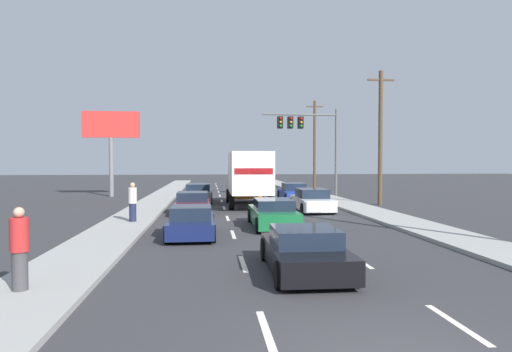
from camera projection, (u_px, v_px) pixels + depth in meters
ground_plane at (247, 203)px, 30.80m from camera, size 140.00×140.00×0.00m
sidewalk_right at (359, 208)px, 26.53m from camera, size 2.30×80.00×0.14m
sidewalk_left at (143, 211)px, 25.14m from camera, size 2.30×80.00×0.14m
lane_markings at (248, 204)px, 29.96m from camera, size 3.54×57.00×0.01m
car_gray at (198, 194)px, 31.08m from camera, size 2.00×4.60×1.33m
car_maroon at (193, 204)px, 24.32m from camera, size 2.01×4.02×1.21m
car_navy at (191, 223)px, 16.90m from camera, size 1.83×4.14×1.19m
box_truck at (248, 175)px, 28.27m from camera, size 2.69×7.65×3.48m
car_green at (273, 214)px, 19.32m from camera, size 1.90×4.37×1.25m
car_black at (305, 252)px, 11.41m from camera, size 2.01×4.07×1.17m
car_blue at (294, 193)px, 32.41m from camera, size 1.93×4.73×1.31m
car_white at (312, 201)px, 25.64m from camera, size 1.96×4.40×1.31m
traffic_signal_mast at (303, 130)px, 35.55m from camera, size 6.21×0.69×7.17m
utility_pole_mid at (380, 136)px, 29.00m from camera, size 1.80×0.28×8.87m
utility_pole_far at (315, 144)px, 45.37m from camera, size 1.80×0.28×9.18m
roadside_billboard at (111, 135)px, 36.10m from camera, size 4.62×0.36×7.04m
pedestrian_near_corner at (133, 202)px, 20.08m from camera, size 0.38×0.38×1.79m
pedestrian_mid_block at (20, 249)px, 9.31m from camera, size 0.38×0.38×1.77m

